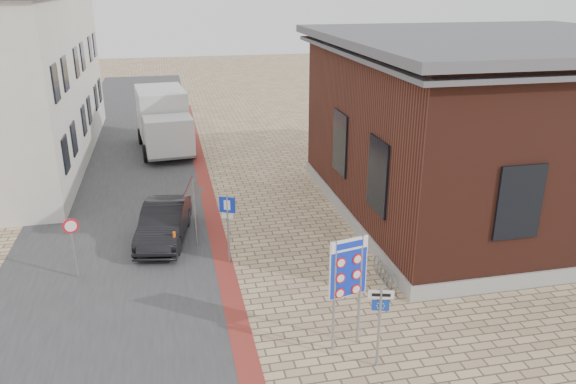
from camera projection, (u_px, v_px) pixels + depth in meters
name	position (u px, v px, depth m)	size (l,w,h in m)	color
ground	(319.00, 334.00, 14.53)	(120.00, 120.00, 0.00)	tan
road_strip	(128.00, 171.00, 27.16)	(7.00, 60.00, 0.02)	#38383A
curb_strip	(209.00, 202.00, 23.28)	(0.60, 40.00, 0.02)	maroon
brick_building	(499.00, 123.00, 21.52)	(13.00, 13.00, 6.80)	gray
townhouse_mid	(4.00, 70.00, 27.21)	(7.40, 6.40, 9.10)	beige
townhouse_far	(31.00, 63.00, 32.84)	(7.40, 6.40, 8.30)	beige
bike_rack	(385.00, 274.00, 16.99)	(0.08, 1.80, 0.60)	slate
sedan	(164.00, 223.00, 19.63)	(1.43, 4.09, 1.35)	black
box_truck	(164.00, 120.00, 30.05)	(3.04, 6.30, 3.19)	slate
border_sign	(348.00, 270.00, 13.33)	(1.00, 0.27, 2.97)	gray
essen_sign	(380.00, 314.00, 12.87)	(0.57, 0.20, 2.17)	gray
parking_sign	(228.00, 217.00, 17.74)	(0.49, 0.25, 2.35)	gray
yield_sign	(194.00, 194.00, 18.80)	(0.83, 0.41, 2.50)	gray
speed_sign	(73.00, 240.00, 16.90)	(0.46, 0.14, 1.98)	gray
bollard	(175.00, 246.00, 18.23)	(0.09, 0.09, 1.03)	#E9590C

